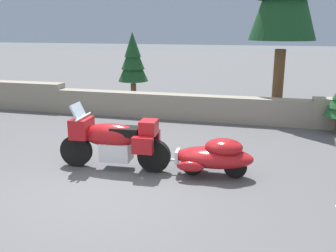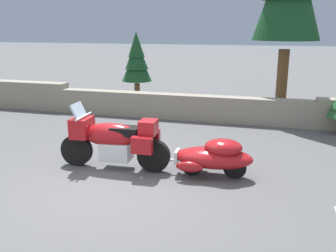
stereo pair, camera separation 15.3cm
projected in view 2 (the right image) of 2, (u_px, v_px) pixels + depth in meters
name	position (u px, v px, depth m)	size (l,w,h in m)	color
ground_plane	(105.00, 187.00, 6.79)	(80.00, 80.00, 0.00)	#4C4C4F
stone_guard_wall	(160.00, 104.00, 11.87)	(24.00, 0.53, 0.96)	gray
distant_ridgeline	(268.00, 5.00, 93.37)	(240.00, 80.00, 16.00)	#99A8BF
touring_motorcycle	(113.00, 139.00, 7.52)	(2.31, 0.82, 1.33)	black
car_shaped_trailer	(214.00, 156.00, 7.16)	(2.22, 0.82, 0.76)	black
pine_tree_secondary	(137.00, 59.00, 13.71)	(1.11, 1.11, 2.65)	brown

